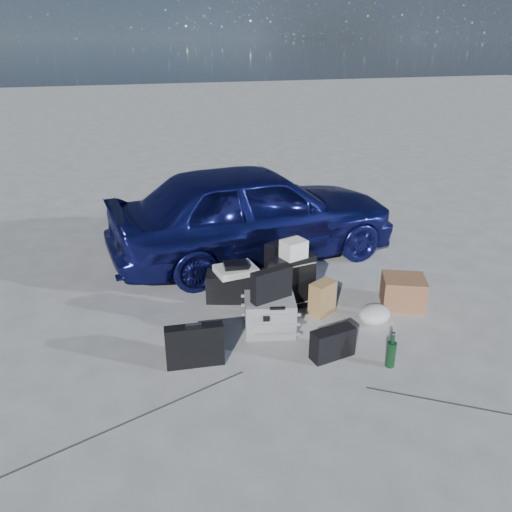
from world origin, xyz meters
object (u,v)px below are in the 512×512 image
at_px(briefcase, 195,346).
at_px(duffel_bag, 236,286).
at_px(pelican_case, 270,314).
at_px(green_bottle, 391,350).
at_px(suitcase_left, 284,266).
at_px(cardboard_box, 403,292).
at_px(suitcase_right, 292,282).
at_px(car, 254,212).

relative_size(briefcase, duffel_bag, 0.80).
height_order(pelican_case, green_bottle, pelican_case).
height_order(suitcase_left, cardboard_box, suitcase_left).
bearing_deg(cardboard_box, suitcase_left, 146.77).
distance_m(suitcase_left, cardboard_box, 1.30).
distance_m(suitcase_right, duffel_bag, 0.63).
relative_size(suitcase_right, duffel_bag, 0.92).
bearing_deg(car, suitcase_left, 176.63).
bearing_deg(green_bottle, pelican_case, 132.43).
xyz_separation_m(car, suitcase_right, (-0.03, -1.39, -0.33)).
bearing_deg(suitcase_right, briefcase, -156.59).
distance_m(pelican_case, suitcase_left, 0.87).
xyz_separation_m(suitcase_right, green_bottle, (0.43, -1.25, -0.13)).
bearing_deg(duffel_bag, green_bottle, -40.74).
height_order(suitcase_right, duffel_bag, suitcase_right).
bearing_deg(car, cardboard_box, -152.33).
height_order(car, suitcase_right, car).
relative_size(pelican_case, cardboard_box, 1.10).
bearing_deg(duffel_bag, briefcase, -103.90).
bearing_deg(green_bottle, car, 98.66).
relative_size(car, green_bottle, 11.17).
xyz_separation_m(pelican_case, duffel_bag, (-0.15, 0.71, -0.02)).
bearing_deg(suitcase_left, duffel_bag, 160.09).
xyz_separation_m(pelican_case, cardboard_box, (1.51, 0.03, -0.01)).
height_order(pelican_case, duffel_bag, pelican_case).
xyz_separation_m(duffel_bag, green_bottle, (0.95, -1.58, 0.01)).
distance_m(car, suitcase_right, 1.43).
relative_size(suitcase_left, cardboard_box, 1.40).
bearing_deg(suitcase_right, duffel_bag, 139.49).
height_order(car, suitcase_left, car).
xyz_separation_m(suitcase_left, cardboard_box, (1.08, -0.71, -0.14)).
relative_size(duffel_bag, cardboard_box, 1.45).
height_order(briefcase, suitcase_right, suitcase_right).
height_order(briefcase, duffel_bag, briefcase).
bearing_deg(briefcase, cardboard_box, 15.65).
bearing_deg(duffel_bag, suitcase_left, 21.85).
relative_size(suitcase_left, green_bottle, 1.86).
relative_size(briefcase, suitcase_left, 0.83).
bearing_deg(suitcase_right, car, 81.12).
height_order(briefcase, green_bottle, briefcase).
height_order(cardboard_box, green_bottle, same).
height_order(car, green_bottle, car).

